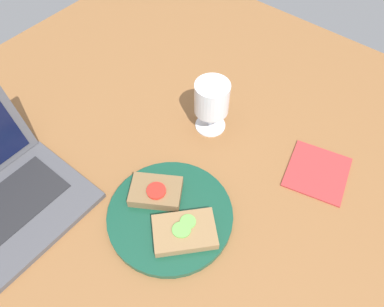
# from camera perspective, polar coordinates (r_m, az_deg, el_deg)

# --- Properties ---
(wooden_table) EXTENTS (1.40, 1.40, 0.03)m
(wooden_table) POSITION_cam_1_polar(r_m,az_deg,el_deg) (0.79, -2.46, -6.07)
(wooden_table) COLOR brown
(wooden_table) RESTS_ON ground
(plate) EXTENTS (0.25, 0.25, 0.01)m
(plate) POSITION_cam_1_polar(r_m,az_deg,el_deg) (0.74, -3.35, -9.36)
(plate) COLOR #144733
(plate) RESTS_ON wooden_table
(sandwich_with_tomato) EXTENTS (0.11, 0.12, 0.03)m
(sandwich_with_tomato) POSITION_cam_1_polar(r_m,az_deg,el_deg) (0.75, -5.52, -5.79)
(sandwich_with_tomato) COLOR brown
(sandwich_with_tomato) RESTS_ON plate
(sandwich_with_cucumber) EXTENTS (0.14, 0.14, 0.02)m
(sandwich_with_cucumber) POSITION_cam_1_polar(r_m,az_deg,el_deg) (0.71, -1.16, -11.81)
(sandwich_with_cucumber) COLOR #937047
(sandwich_with_cucumber) RESTS_ON plate
(wine_glass) EXTENTS (0.08, 0.08, 0.13)m
(wine_glass) POSITION_cam_1_polar(r_m,az_deg,el_deg) (0.82, 3.02, 8.07)
(wine_glass) COLOR white
(wine_glass) RESTS_ON wooden_table
(napkin) EXTENTS (0.16, 0.15, 0.00)m
(napkin) POSITION_cam_1_polar(r_m,az_deg,el_deg) (0.85, 18.56, -2.68)
(napkin) COLOR #B23333
(napkin) RESTS_ON wooden_table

